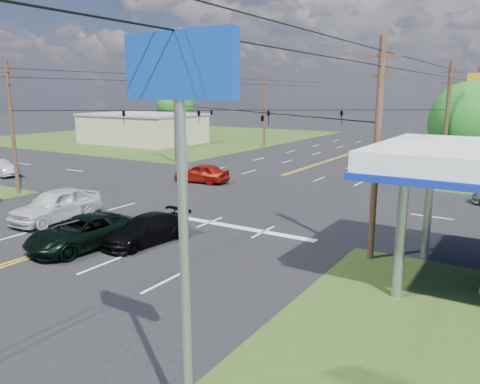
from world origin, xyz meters
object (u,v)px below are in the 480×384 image
Objects in this scene: pole_ne at (446,125)px; tree_far_l at (176,105)px; pickup_white at (56,205)px; tree_right_a at (466,123)px; pickup_dkgreen at (83,232)px; polesign_se at (181,127)px; pole_right_far at (475,112)px; suv_black at (146,229)px; pole_sw at (12,126)px; pole_left_far at (265,108)px; pole_se at (377,148)px; pole_nw at (175,116)px; retail_nw at (143,129)px.

tree_far_l is (-45.00, 23.00, 0.28)m from pole_ne.
tree_right_a is at bearing 50.44° from pickup_white.
pickup_dkgreen is 0.65× the size of polesign_se.
pole_ne is 19.00m from pole_right_far.
polesign_se is (10.00, -9.39, 5.92)m from suv_black.
pole_sw and pole_ne have the same top height.
suv_black is at bearing -114.08° from tree_right_a.
pickup_dkgreen is at bearing -71.89° from pole_left_far.
pole_sw is 37.00m from pole_left_far.
pole_right_far is 42.07m from suv_black.
pole_se is 21.02m from tree_right_a.
pole_left_far is at bearing 90.00° from pole_sw.
pole_se is 0.95× the size of pole_left_far.
pole_nw is 40.50m from polesign_se.
pole_se is at bearing -92.73° from tree_right_a.
pole_se is 45.22m from pole_left_far.
pickup_dkgreen is 1.00× the size of pickup_white.
pole_se is (26.00, 0.00, 0.00)m from pole_sw.
pole_left_far is 1.00× the size of pole_right_far.
polesign_se is (26.00, -31.00, 1.69)m from pole_nw.
pickup_dkgreen is (13.98, -5.74, -4.16)m from pole_sw.
tree_far_l is (-45.00, 4.00, 0.03)m from pole_right_far.
pickup_white is at bearing -176.13° from suv_black.
pole_left_far is 19.42m from tree_far_l.
pole_se is 37.00m from pole_right_far.
tree_far_l is at bearing 130.64° from pickup_dkgreen.
pole_left_far is 56.37m from polesign_se.
tree_far_l is (-2.00, 10.00, 3.19)m from retail_nw.
pole_nw is 2.00× the size of suv_black.
tree_far_l is (-46.00, 20.00, 0.33)m from tree_right_a.
pole_nw reaches higher than suv_black.
retail_nw is 45.02m from pole_ne.
pole_left_far is at bearing 113.55° from pickup_dkgreen.
polesign_se is (26.00, -50.00, 1.44)m from pole_left_far.
pole_right_far is at bearing -5.08° from tree_far_l.
pickup_white is (-5.21, 2.44, 0.17)m from pickup_dkgreen.
pole_sw reaches higher than pickup_dkgreen.
pole_sw is 1.00× the size of pole_se.
retail_nw is 1.93× the size of polesign_se.
suv_black is 0.87× the size of pickup_white.
retail_nw is 1.68× the size of pole_se.
pole_sw is 34.21m from tree_right_a.
tree_right_a is at bearing 6.34° from pole_nw.
pole_ne is at bearing -16.82° from retail_nw.
polesign_se reaches higher than tree_right_a.
tree_far_l is at bearing 174.92° from pole_right_far.
pole_se is at bearing -34.70° from pole_nw.
tree_right_a is at bearing 87.27° from pole_se.
pole_left_far reaches higher than tree_right_a.
pole_right_far is at bearing 90.00° from polesign_se.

